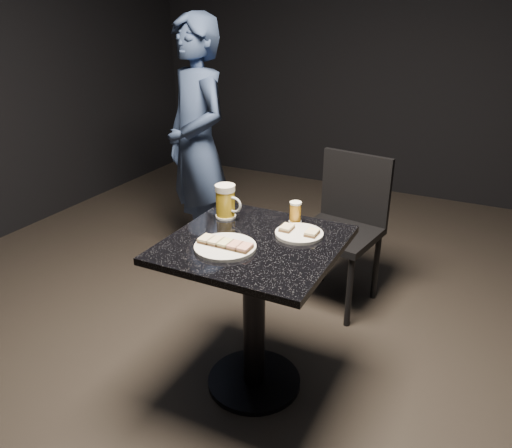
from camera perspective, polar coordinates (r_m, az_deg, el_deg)
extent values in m
plane|color=black|center=(2.50, -0.22, -17.64)|extent=(6.00, 6.00, 0.00)
plane|color=black|center=(4.76, 17.47, 20.81)|extent=(5.00, 0.00, 5.00)
cylinder|color=silver|center=(2.02, -3.54, -2.63)|extent=(0.25, 0.25, 0.01)
cylinder|color=silver|center=(2.14, 4.95, -1.12)|extent=(0.21, 0.21, 0.01)
imported|color=navy|center=(3.30, -6.72, 8.78)|extent=(0.71, 0.64, 1.63)
cylinder|color=black|center=(2.49, -0.22, -17.43)|extent=(0.44, 0.44, 0.03)
cylinder|color=black|center=(2.27, -0.23, -10.57)|extent=(0.10, 0.10, 0.69)
cube|color=black|center=(2.09, -0.25, -2.33)|extent=(0.70, 0.70, 0.03)
cylinder|color=white|center=(2.32, -3.47, 0.90)|extent=(0.09, 0.09, 0.01)
cylinder|color=gold|center=(2.30, -3.51, 2.39)|extent=(0.09, 0.09, 0.12)
cylinder|color=silver|center=(2.27, -3.56, 4.13)|extent=(0.09, 0.09, 0.03)
torus|color=silver|center=(2.26, -2.55, 2.21)|extent=(0.08, 0.01, 0.08)
cylinder|color=white|center=(2.27, 4.49, 0.28)|extent=(0.06, 0.06, 0.01)
cylinder|color=orange|center=(2.26, 4.52, 1.31)|extent=(0.05, 0.05, 0.08)
cylinder|color=white|center=(2.24, 4.56, 2.40)|extent=(0.05, 0.05, 0.01)
cube|color=black|center=(2.90, 9.31, -1.13)|extent=(0.49, 0.49, 0.04)
cylinder|color=black|center=(2.94, 4.26, -5.63)|extent=(0.03, 0.03, 0.43)
cylinder|color=black|center=(2.80, 10.60, -7.66)|extent=(0.03, 0.03, 0.43)
cylinder|color=black|center=(3.22, 7.66, -3.05)|extent=(0.03, 0.03, 0.43)
cylinder|color=black|center=(3.09, 13.54, -4.75)|extent=(0.03, 0.03, 0.43)
cube|color=black|center=(2.99, 11.31, 4.00)|extent=(0.42, 0.10, 0.42)
cube|color=#4C3521|center=(2.06, -5.68, -1.84)|extent=(0.05, 0.07, 0.01)
cube|color=beige|center=(2.06, -5.69, -1.60)|extent=(0.05, 0.07, 0.01)
cube|color=#4C3521|center=(2.04, -4.63, -2.08)|extent=(0.05, 0.07, 0.01)
cube|color=beige|center=(2.03, -4.64, -1.84)|extent=(0.05, 0.07, 0.01)
cube|color=#4C3521|center=(2.02, -3.55, -2.33)|extent=(0.05, 0.07, 0.01)
cube|color=#D1D184|center=(2.01, -3.56, -2.08)|extent=(0.05, 0.07, 0.01)
cube|color=#4C3521|center=(2.00, -2.45, -2.58)|extent=(0.05, 0.07, 0.01)
cube|color=tan|center=(1.99, -2.45, -2.33)|extent=(0.05, 0.07, 0.01)
cube|color=#4C3521|center=(1.98, -1.33, -2.83)|extent=(0.05, 0.07, 0.01)
cube|color=tan|center=(1.98, -1.33, -2.58)|extent=(0.05, 0.07, 0.01)
cube|color=#4C3521|center=(2.16, 3.53, -0.54)|extent=(0.05, 0.07, 0.01)
cube|color=beige|center=(2.15, 3.54, -0.31)|extent=(0.05, 0.07, 0.01)
cube|color=#4C3521|center=(2.12, 6.41, -1.11)|extent=(0.05, 0.07, 0.01)
cube|color=beige|center=(2.12, 6.42, -0.88)|extent=(0.05, 0.07, 0.01)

